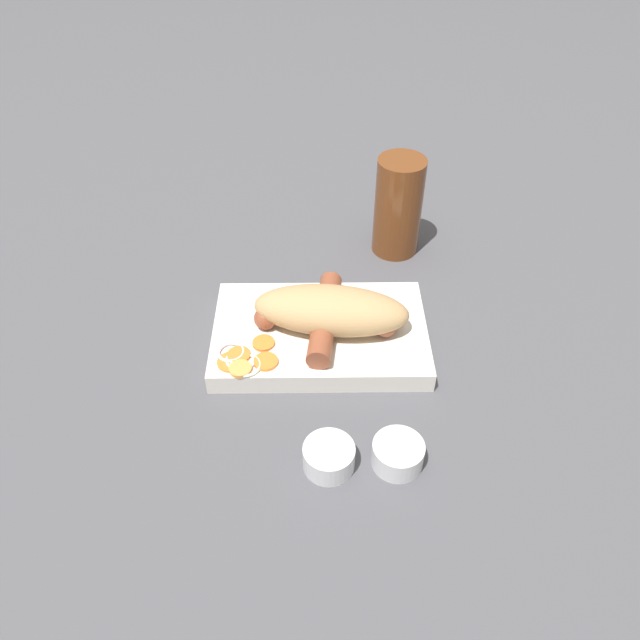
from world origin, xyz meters
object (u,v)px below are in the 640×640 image
Objects in this scene: bread_roll at (331,312)px; condiment_cup_far at (398,455)px; food_tray at (320,334)px; condiment_cup_near at (329,458)px; drink_glass at (398,207)px; sausage at (325,321)px.

bread_roll is 0.18m from condiment_cup_far.
food_tray is 4.85× the size of condiment_cup_near.
drink_glass is at bearing -119.77° from food_tray.
bread_roll is at bearing -161.95° from sausage.
condiment_cup_far is at bearing -177.74° from condiment_cup_near.
food_tray is 0.04m from bread_roll.
sausage is 3.19× the size of condiment_cup_far.
food_tray is at bearing 60.23° from drink_glass.
bread_roll is 0.01m from sausage.
bread_roll is 0.17m from condiment_cup_near.
food_tray is 1.52× the size of sausage.
food_tray is 1.34× the size of bread_roll.
food_tray is at bearing -87.74° from condiment_cup_near.
food_tray is 0.17m from condiment_cup_near.
bread_roll is at bearing 63.59° from drink_glass.
drink_glass is at bearing -116.41° from bread_roll.
drink_glass reaches higher than condiment_cup_near.
food_tray is at bearing -12.24° from bread_roll.
condiment_cup_far is (-0.07, 0.16, -0.03)m from sausage.
bread_roll is at bearing 167.76° from food_tray.
drink_glass is (-0.10, -0.35, 0.06)m from condiment_cup_near.
food_tray is at bearing -41.23° from sausage.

